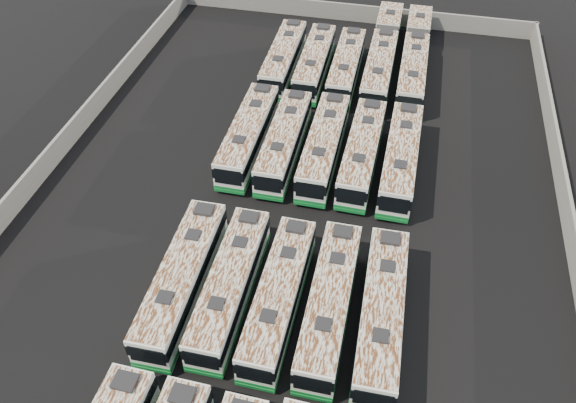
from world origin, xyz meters
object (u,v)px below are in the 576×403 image
object	(u,v)px
bus_midfront_left	(230,285)
bus_midfront_center	(279,296)
bus_back_left	(314,63)
bus_back_right	(382,54)
bus_midfront_far_right	(381,313)
bus_back_far_right	(414,57)
bus_back_center	(346,67)
bus_midback_right	(362,152)
bus_back_far_left	(284,59)
bus_midback_far_left	(248,135)
bus_midfront_right	(329,303)
bus_midfront_far_left	(183,279)
bus_midback_center	(324,146)
bus_midback_left	(284,141)

from	to	relation	value
bus_midfront_left	bus_midfront_center	size ratio (longest dim) A/B	1.00
bus_back_left	bus_back_right	bearing A→B (deg)	25.18
bus_midfront_far_right	bus_back_far_right	bearing A→B (deg)	88.79
bus_back_right	bus_midfront_left	bearing A→B (deg)	-101.47
bus_back_center	bus_back_right	xyz separation A→B (m)	(3.56, 3.48, 0.07)
bus_midback_right	bus_back_far_left	distance (m)	17.81
bus_midback_far_left	bus_back_far_left	size ratio (longest dim) A/B	1.01
bus_midfront_center	bus_midback_far_left	size ratio (longest dim) A/B	0.97
bus_back_left	bus_back_right	xyz separation A→B (m)	(7.05, 3.43, 0.05)
bus_back_far_left	bus_back_far_right	size ratio (longest dim) A/B	0.65
bus_back_far_left	bus_back_right	world-z (taller)	bus_back_right
bus_midfront_right	bus_back_left	bearing A→B (deg)	102.57
bus_back_far_right	bus_back_right	bearing A→B (deg)	-176.93
bus_midfront_left	bus_midfront_center	world-z (taller)	bus_midfront_left
bus_back_far_right	bus_midfront_far_left	bearing A→B (deg)	-111.89
bus_midfront_far_left	bus_midback_center	distance (m)	18.52
bus_midback_left	bus_midback_right	size ratio (longest dim) A/B	1.00
bus_midfront_center	bus_back_right	xyz separation A→B (m)	(3.50, 34.71, 0.07)
bus_back_far_right	bus_midback_right	bearing A→B (deg)	-101.09
bus_midback_far_left	bus_back_right	xyz separation A→B (m)	(10.54, 17.58, 0.01)
bus_midfront_center	bus_back_far_right	distance (m)	35.61
bus_midfront_right	bus_midback_left	world-z (taller)	bus_midback_left
bus_back_left	bus_midfront_right	bearing A→B (deg)	-77.97
bus_midfront_left	bus_back_far_left	size ratio (longest dim) A/B	0.98
bus_midfront_far_right	bus_back_far_left	size ratio (longest dim) A/B	1.01
bus_midfront_right	bus_back_far_right	bearing A→B (deg)	84.01
bus_midfront_far_left	bus_back_left	distance (m)	31.55
bus_midback_far_left	bus_back_far_right	distance (m)	22.66
bus_midfront_far_left	bus_midfront_far_right	distance (m)	14.04
bus_midfront_right	bus_midback_far_left	xyz separation A→B (m)	(-10.54, 16.94, 0.04)
bus_midfront_far_right	bus_back_right	xyz separation A→B (m)	(-3.55, 34.54, 0.01)
bus_midfront_center	bus_back_far_right	world-z (taller)	bus_back_far_right
bus_midback_left	bus_back_left	xyz separation A→B (m)	(0.04, 14.35, -0.02)
bus_midback_right	bus_back_left	distance (m)	15.95
bus_midfront_far_left	bus_back_center	size ratio (longest dim) A/B	1.04
bus_midfront_far_left	bus_midfront_left	bearing A→B (deg)	3.53
bus_midback_far_left	bus_midback_right	size ratio (longest dim) A/B	1.01
bus_midfront_right	bus_midfront_left	bearing A→B (deg)	179.80
bus_midfront_center	bus_midback_left	xyz separation A→B (m)	(-3.59, 16.94, 0.03)
bus_back_left	bus_back_far_right	xyz separation A→B (m)	(10.57, 3.62, 0.02)
bus_midback_far_left	bus_back_right	world-z (taller)	bus_back_right
bus_midfront_far_right	bus_midback_left	bearing A→B (deg)	121.13
bus_back_center	bus_back_right	bearing A→B (deg)	43.87
bus_midfront_far_right	bus_back_center	distance (m)	31.86
bus_midfront_far_left	bus_midfront_center	xyz separation A→B (m)	(6.99, 0.08, -0.07)
bus_back_left	bus_back_right	world-z (taller)	bus_back_right
bus_midback_far_left	bus_back_left	bearing A→B (deg)	75.82
bus_midfront_center	bus_midback_left	bearing A→B (deg)	102.50
bus_midback_right	bus_back_left	bearing A→B (deg)	117.40
bus_back_center	bus_midfront_far_right	bearing A→B (deg)	-77.65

